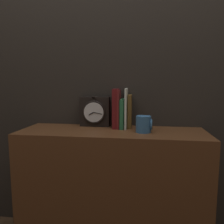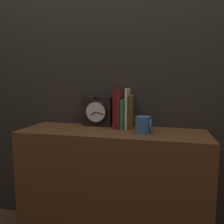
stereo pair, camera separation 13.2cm
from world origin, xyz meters
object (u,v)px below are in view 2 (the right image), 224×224
Objects in this scene: book_slot3_white at (128,108)px; book_slot2_green at (124,114)px; book_slot4_brown at (131,111)px; mug at (143,125)px; book_slot1_maroon at (120,109)px; clock at (97,111)px; book_slot0_maroon at (117,108)px.

book_slot2_green is at bearing -175.81° from book_slot3_white.
book_slot4_brown is 0.17m from mug.
book_slot1_maroon reaches higher than book_slot2_green.
mug is at bearing -36.10° from book_slot1_maroon.
mug is (0.33, -0.15, -0.05)m from clock.
book_slot0_maroon is 0.02m from book_slot1_maroon.
book_slot1_maroon is 0.07m from book_slot4_brown.
book_slot4_brown is (0.09, 0.01, -0.02)m from book_slot0_maroon.
book_slot2_green is 1.92× the size of mug.
book_slot1_maroon reaches higher than book_slot4_brown.
clock is at bearing 169.99° from book_slot2_green.
book_slot4_brown is (0.24, -0.02, 0.01)m from clock.
book_slot2_green is (0.19, -0.03, -0.01)m from clock.
book_slot0_maroon is 0.06m from book_slot2_green.
book_slot0_maroon is 2.60× the size of mug.
clock reaches higher than mug.
book_slot0_maroon is 0.23m from mug.
clock is 1.11× the size of book_slot2_green.
clock is 0.96× the size of book_slot4_brown.
book_slot2_green is 0.87× the size of book_slot4_brown.
book_slot4_brown is (0.07, 0.02, -0.01)m from book_slot1_maroon.
book_slot0_maroon is at bearing 146.27° from mug.
book_slot1_maroon is at bearing -166.49° from book_slot4_brown.
book_slot3_white reaches higher than book_slot1_maroon.
mug is (0.09, -0.13, -0.06)m from book_slot4_brown.
clock is 0.24m from book_slot4_brown.
book_slot3_white is at bearing 4.19° from book_slot2_green.
book_slot1_maroon is 2.52× the size of mug.
mug is at bearing -55.50° from book_slot4_brown.
book_slot3_white is (0.05, 0.00, 0.01)m from book_slot1_maroon.
book_slot3_white reaches higher than book_slot4_brown.
clock is 0.81× the size of book_slot3_white.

